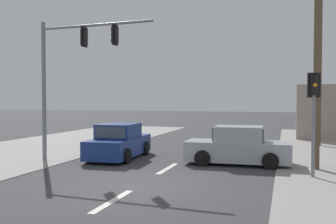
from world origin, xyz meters
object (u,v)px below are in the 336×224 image
at_px(utility_pole_midground_right, 317,42).
at_px(utility_pole_background_right, 320,47).
at_px(sedan_receding_far, 238,147).
at_px(sedan_crossing_left, 119,143).
at_px(pedestal_signal_right_kerb, 314,107).
at_px(traffic_signal_mast, 69,64).

xyz_separation_m(utility_pole_midground_right, utility_pole_background_right, (0.70, 8.13, 0.79)).
height_order(utility_pole_midground_right, sedan_receding_far, utility_pole_midground_right).
height_order(utility_pole_background_right, sedan_receding_far, utility_pole_background_right).
bearing_deg(sedan_receding_far, sedan_crossing_left, 178.99).
xyz_separation_m(sedan_receding_far, sedan_crossing_left, (-5.32, 0.09, 0.00)).
height_order(pedestal_signal_right_kerb, sedan_crossing_left, pedestal_signal_right_kerb).
distance_m(utility_pole_background_right, sedan_crossing_left, 12.79).
bearing_deg(sedan_receding_far, pedestal_signal_right_kerb, -36.00).
bearing_deg(sedan_crossing_left, pedestal_signal_right_kerb, -14.55).
xyz_separation_m(traffic_signal_mast, sedan_crossing_left, (1.68, 1.42, -3.44)).
distance_m(utility_pole_midground_right, sedan_receding_far, 5.07).
distance_m(utility_pole_midground_right, pedestal_signal_right_kerb, 2.90).
height_order(utility_pole_background_right, pedestal_signal_right_kerb, utility_pole_background_right).
bearing_deg(utility_pole_background_right, sedan_crossing_left, -139.46).
distance_m(utility_pole_background_right, traffic_signal_mast, 14.09).
height_order(utility_pole_background_right, sedan_crossing_left, utility_pole_background_right).
relative_size(utility_pole_midground_right, utility_pole_background_right, 0.85).
xyz_separation_m(utility_pole_background_right, traffic_signal_mast, (-10.66, -9.11, -1.45)).
relative_size(traffic_signal_mast, sedan_crossing_left, 1.40).
bearing_deg(utility_pole_background_right, pedestal_signal_right_kerb, -95.31).
distance_m(utility_pole_background_right, sedan_receding_far, 9.89).
height_order(utility_pole_midground_right, traffic_signal_mast, utility_pole_midground_right).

